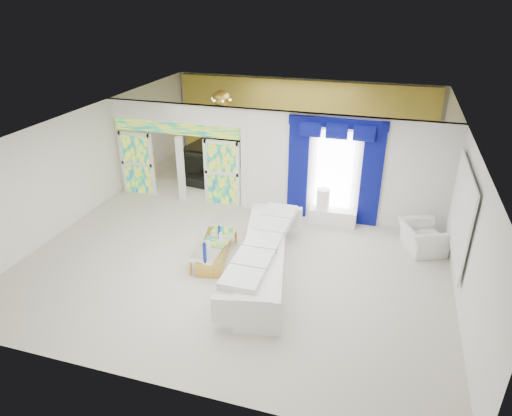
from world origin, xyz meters
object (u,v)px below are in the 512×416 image
(white_sofa, at_px, (264,259))
(armchair, at_px, (422,238))
(grand_piano, at_px, (215,157))
(console_table, at_px, (333,217))
(coffee_table, at_px, (214,251))

(white_sofa, bearing_deg, armchair, 19.79)
(white_sofa, height_order, grand_piano, grand_piano)
(console_table, distance_m, grand_piano, 5.58)
(console_table, bearing_deg, white_sofa, -111.21)
(white_sofa, relative_size, coffee_table, 2.38)
(console_table, distance_m, armchair, 2.48)
(white_sofa, distance_m, console_table, 3.18)
(white_sofa, distance_m, grand_piano, 6.93)
(coffee_table, xyz_separation_m, console_table, (2.50, 2.66, 0.02))
(coffee_table, relative_size, grand_piano, 0.89)
(armchair, height_order, grand_piano, grand_piano)
(armchair, bearing_deg, grand_piano, 39.15)
(coffee_table, distance_m, grand_piano, 6.07)
(console_table, relative_size, armchair, 1.18)
(armchair, bearing_deg, coffee_table, 88.41)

